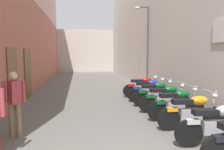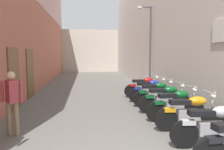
{
  "view_description": "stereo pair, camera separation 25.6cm",
  "coord_description": "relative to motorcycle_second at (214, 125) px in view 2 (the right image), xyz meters",
  "views": [
    {
      "loc": [
        -0.79,
        -2.14,
        1.98
      ],
      "look_at": [
        0.42,
        5.45,
        1.22
      ],
      "focal_mm": 33.82,
      "sensor_mm": 36.0,
      "label": 1
    },
    {
      "loc": [
        -0.53,
        -2.17,
        1.98
      ],
      "look_at": [
        0.42,
        5.45,
        1.22
      ],
      "focal_mm": 33.82,
      "sensor_mm": 36.0,
      "label": 2
    }
  ],
  "objects": [
    {
      "name": "motorcycle_third",
      "position": [
        0.0,
        1.01,
        0.0
      ],
      "size": [
        1.85,
        0.58,
        1.04
      ],
      "color": "black",
      "rests_on": "ground"
    },
    {
      "name": "building_right",
      "position": [
        1.14,
        8.85,
        3.26
      ],
      "size": [
        0.45,
        21.37,
        7.53
      ],
      "color": "beige",
      "rests_on": "ground"
    },
    {
      "name": "building_far_end",
      "position": [
        -2.13,
        20.54,
        1.83
      ],
      "size": [
        9.15,
        2.0,
        4.67
      ],
      "primitive_type": "cube",
      "color": "beige",
      "rests_on": "ground"
    },
    {
      "name": "motorcycle_seventh",
      "position": [
        0.0,
        4.43,
        0.0
      ],
      "size": [
        1.85,
        0.58,
        1.04
      ],
      "color": "black",
      "rests_on": "ground"
    },
    {
      "name": "pedestrian_mid_alley",
      "position": [
        -4.44,
        1.25,
        0.42
      ],
      "size": [
        0.52,
        0.39,
        1.57
      ],
      "color": "#8C7251",
      "rests_on": "ground"
    },
    {
      "name": "building_left",
      "position": [
        -5.4,
        8.81,
        3.79
      ],
      "size": [
        0.45,
        21.37,
        8.52
      ],
      "color": "#B76651",
      "rests_on": "ground"
    },
    {
      "name": "ground_plane",
      "position": [
        -2.13,
        6.86,
        -0.5
      ],
      "size": [
        37.37,
        37.37,
        0.0
      ],
      "primitive_type": "plane",
      "color": "#66635E"
    },
    {
      "name": "motorcycle_second",
      "position": [
        0.0,
        0.0,
        0.0
      ],
      "size": [
        1.85,
        0.58,
        1.04
      ],
      "color": "black",
      "rests_on": "ground"
    },
    {
      "name": "motorcycle_eighth",
      "position": [
        0.0,
        5.32,
        0.0
      ],
      "size": [
        1.85,
        0.58,
        1.04
      ],
      "color": "black",
      "rests_on": "ground"
    },
    {
      "name": "motorcycle_sixth",
      "position": [
        0.0,
        3.67,
        0.0
      ],
      "size": [
        1.85,
        0.58,
        1.04
      ],
      "color": "black",
      "rests_on": "ground"
    },
    {
      "name": "street_lamp",
      "position": [
        0.7,
        7.05,
        2.14
      ],
      "size": [
        0.79,
        0.18,
        4.5
      ],
      "color": "#47474C",
      "rests_on": "ground"
    },
    {
      "name": "motorcycle_fourth",
      "position": [
        0.0,
        1.89,
        0.0
      ],
      "size": [
        1.85,
        0.58,
        1.04
      ],
      "color": "black",
      "rests_on": "ground"
    },
    {
      "name": "motorcycle_fifth",
      "position": [
        0.0,
        2.73,
        0.0
      ],
      "size": [
        1.85,
        0.58,
        1.04
      ],
      "color": "black",
      "rests_on": "ground"
    }
  ]
}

